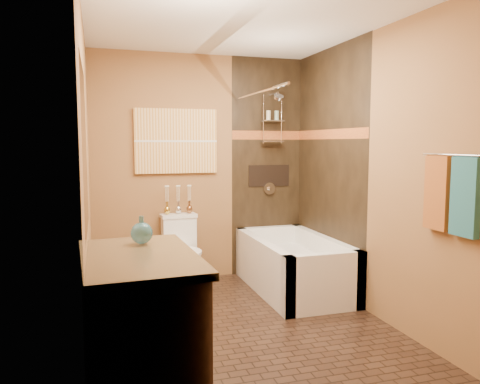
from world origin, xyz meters
name	(u,v)px	position (x,y,z in m)	size (l,w,h in m)	color
floor	(241,325)	(0.00, 0.00, 0.00)	(3.00, 3.00, 0.00)	black
wall_left	(87,181)	(-1.20, 0.00, 1.25)	(0.02, 3.00, 2.50)	olive
wall_right	(370,175)	(1.20, 0.00, 1.25)	(0.02, 3.00, 2.50)	olive
wall_back	(202,168)	(0.00, 1.50, 1.25)	(2.40, 0.02, 2.50)	olive
wall_front	(328,198)	(0.00, -1.50, 1.25)	(2.40, 0.02, 2.50)	olive
ceiling	(241,20)	(0.00, 0.00, 2.50)	(3.00, 3.00, 0.00)	silver
alcove_tile_back	(267,167)	(0.78, 1.49, 1.25)	(0.85, 0.01, 2.50)	black
alcove_tile_right	(329,170)	(1.19, 0.75, 1.25)	(0.01, 1.50, 2.50)	black
mosaic_band_back	(267,135)	(0.78, 1.48, 1.62)	(0.85, 0.01, 0.10)	maroon
mosaic_band_right	(328,134)	(1.18, 0.75, 1.62)	(0.01, 1.50, 0.10)	maroon
alcove_niche	(269,176)	(0.80, 1.48, 1.15)	(0.50, 0.01, 0.25)	black
shower_fixtures	(273,131)	(0.80, 1.38, 1.67)	(0.24, 0.33, 1.16)	silver
curtain_rod	(258,93)	(0.40, 0.75, 2.02)	(0.03, 0.03, 1.55)	silver
towel_bar	(451,155)	(1.15, -1.05, 1.45)	(0.02, 0.02, 0.55)	silver
towel_teal	(465,197)	(1.16, -1.18, 1.18)	(0.05, 0.22, 0.52)	#20596C
towel_rust	(437,193)	(1.16, -0.92, 1.18)	(0.05, 0.22, 0.52)	#96541B
sunset_painting	(176,141)	(-0.29, 1.48, 1.55)	(0.90, 0.04, 0.70)	#CA852F
vanity_mirror	(85,149)	(-1.19, -1.00, 1.50)	(0.01, 1.00, 0.90)	white
bathtub	(293,269)	(0.80, 0.75, 0.22)	(0.80, 1.50, 0.55)	white
toilet	(182,251)	(-0.29, 1.22, 0.38)	(0.40, 0.58, 0.76)	white
vanity	(139,331)	(-0.92, -1.00, 0.46)	(0.67, 1.05, 0.91)	black
teal_bottle	(142,230)	(-0.87, -0.73, 0.99)	(0.14, 0.14, 0.22)	#276675
bud_vases	(178,199)	(-0.29, 1.39, 0.93)	(0.31, 0.07, 0.31)	gold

